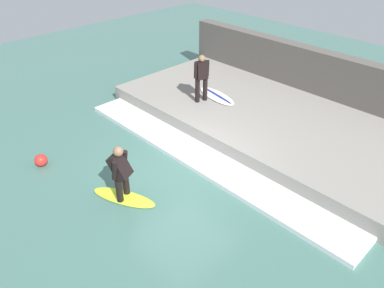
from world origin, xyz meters
The scene contains 9 objects.
ground_plane centered at (0.00, 0.00, 0.00)m, with size 28.00×28.00×0.00m, color #426B60.
concrete_ledge centered at (3.41, 0.00, 0.25)m, with size 4.40×9.54×0.49m, color gray.
back_wall centered at (5.86, 0.00, 0.95)m, with size 0.50×10.01×1.90m, color #544F49.
wave_foam_crest centered at (0.70, 0.00, 0.06)m, with size 1.02×9.06×0.13m, color silver.
surfboard_riding centered at (-1.70, 0.20, 0.03)m, with size 1.09×1.67×0.06m.
surfer_riding centered at (-1.70, 0.20, 0.82)m, with size 0.54×0.58×1.38m.
surfer_waiting_near centered at (2.59, 1.88, 1.35)m, with size 0.50×0.34×1.52m.
surfboard_waiting_near centered at (3.17, 1.73, 0.52)m, with size 0.89×1.74×0.07m.
marker_buoy centered at (-2.49, 2.80, 0.17)m, with size 0.33×0.33×0.33m, color red.
Camera 1 is at (-5.24, -5.74, 5.86)m, focal length 35.00 mm.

